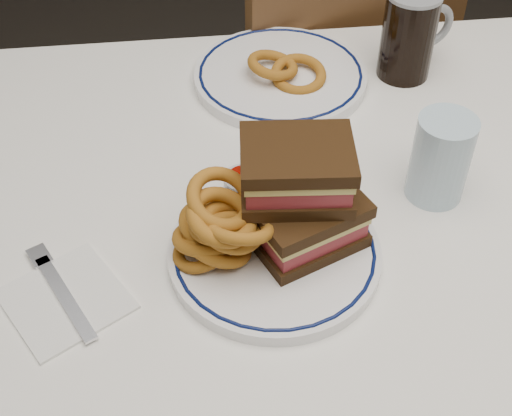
{
  "coord_description": "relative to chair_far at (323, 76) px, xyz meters",
  "views": [
    {
      "loc": [
        -0.22,
        -0.66,
        1.41
      ],
      "look_at": [
        -0.15,
        -0.07,
        0.82
      ],
      "focal_mm": 50.0,
      "sensor_mm": 36.0,
      "label": 1
    }
  ],
  "objects": [
    {
      "name": "dining_table",
      "position": [
        -0.08,
        -0.6,
        0.11
      ],
      "size": [
        1.27,
        0.87,
        0.75
      ],
      "color": "white",
      "rests_on": "floor"
    },
    {
      "name": "chair_far",
      "position": [
        0.0,
        0.0,
        0.0
      ],
      "size": [
        0.56,
        0.56,
        0.98
      ],
      "color": "#4D3018",
      "rests_on": "floor"
    },
    {
      "name": "main_plate",
      "position": [
        -0.2,
        -0.7,
        0.23
      ],
      "size": [
        0.26,
        0.26,
        0.02
      ],
      "color": "white",
      "rests_on": "dining_table"
    },
    {
      "name": "reuben_sandwich",
      "position": [
        -0.17,
        -0.68,
        0.3
      ],
      "size": [
        0.16,
        0.14,
        0.13
      ],
      "color": "black",
      "rests_on": "main_plate"
    },
    {
      "name": "onion_rings_main",
      "position": [
        -0.27,
        -0.7,
        0.28
      ],
      "size": [
        0.13,
        0.11,
        0.13
      ],
      "color": "brown",
      "rests_on": "main_plate"
    },
    {
      "name": "ketchup_ramekin",
      "position": [
        -0.23,
        -0.6,
        0.25
      ],
      "size": [
        0.05,
        0.05,
        0.03
      ],
      "color": "silver",
      "rests_on": "main_plate"
    },
    {
      "name": "beer_mug",
      "position": [
        0.06,
        -0.32,
        0.29
      ],
      "size": [
        0.12,
        0.09,
        0.14
      ],
      "color": "black",
      "rests_on": "dining_table"
    },
    {
      "name": "water_glass",
      "position": [
        0.02,
        -0.6,
        0.28
      ],
      "size": [
        0.08,
        0.08,
        0.12
      ],
      "primitive_type": "cylinder",
      "color": "#ABC9DD",
      "rests_on": "dining_table"
    },
    {
      "name": "far_plate",
      "position": [
        -0.14,
        -0.32,
        0.23
      ],
      "size": [
        0.27,
        0.27,
        0.02
      ],
      "color": "white",
      "rests_on": "dining_table"
    },
    {
      "name": "onion_rings_far",
      "position": [
        -0.14,
        -0.34,
        0.25
      ],
      "size": [
        0.12,
        0.1,
        0.05
      ],
      "color": "brown",
      "rests_on": "far_plate"
    },
    {
      "name": "napkin_fork",
      "position": [
        -0.46,
        -0.73,
        0.22
      ],
      "size": [
        0.17,
        0.18,
        0.01
      ],
      "color": "white",
      "rests_on": "dining_table"
    }
  ]
}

